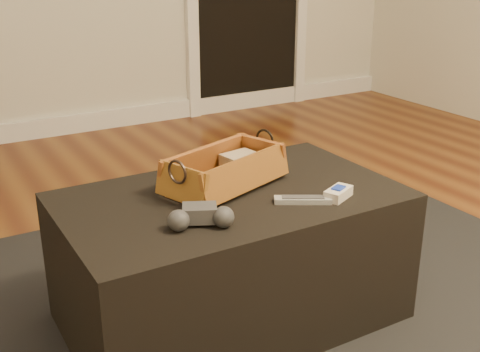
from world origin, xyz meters
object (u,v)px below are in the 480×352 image
wicker_basket (225,172)px  silver_remote (303,200)px  ottoman (231,257)px  tv_remote (224,182)px  cream_gadget (338,193)px  game_controller (201,217)px

wicker_basket → silver_remote: bearing=-58.9°
wicker_basket → ottoman: bearing=-102.3°
tv_remote → cream_gadget: (0.25, -0.23, -0.01)m
ottoman → cream_gadget: size_ratio=9.28×
game_controller → ottoman: bearing=41.0°
ottoman → cream_gadget: (0.25, -0.19, 0.23)m
tv_remote → silver_remote: 0.25m
cream_gadget → game_controller: bearing=175.9°
tv_remote → game_controller: bearing=-157.7°
tv_remote → silver_remote: (0.15, -0.20, -0.02)m
tv_remote → game_controller: (-0.18, -0.20, 0.00)m
tv_remote → silver_remote: tv_remote is taller
ottoman → tv_remote: tv_remote is taller
game_controller → cream_gadget: bearing=-4.1°
wicker_basket → cream_gadget: (0.24, -0.25, -0.03)m
ottoman → game_controller: game_controller is taller
tv_remote → wicker_basket: 0.03m
silver_remote → cream_gadget: cream_gadget is taller
cream_gadget → ottoman: bearing=144.0°
tv_remote → silver_remote: bearing=-79.2°
tv_remote → game_controller: 0.26m
ottoman → wicker_basket: wicker_basket is taller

